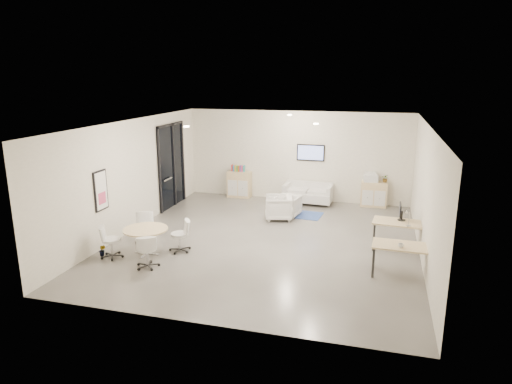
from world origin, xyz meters
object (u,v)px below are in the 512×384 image
Objects in this scene: loveseat at (308,194)px; sideboard_right at (374,194)px; armchair_left at (278,206)px; desk_front at (404,248)px; armchair_right at (288,205)px; sideboard_left at (239,184)px; desk_rear at (401,225)px; round_table at (146,232)px.

sideboard_right is at bearing 7.61° from loveseat.
sideboard_right is 3.65m from armchair_left.
desk_front is (3.62, -3.34, 0.24)m from armchair_left.
loveseat is at bearing 86.80° from armchair_right.
armchair_left is at bearing -141.51° from sideboard_right.
sideboard_left reaches higher than desk_rear.
loveseat is 4.83m from desk_rear.
desk_front is at bearing -84.81° from desk_rear.
armchair_right is 0.52× the size of desk_front.
armchair_right is at bearing 134.51° from desk_front.
desk_front is 1.27× the size of round_table.
desk_front is at bearing -82.26° from sideboard_right.
sideboard_right reaches higher than desk_front.
armchair_left reaches higher than armchair_right.
loveseat reaches higher than desk_front.
sideboard_left reaches higher than sideboard_right.
armchair_right is 5.07m from desk_front.
loveseat is 1.15× the size of desk_rear.
sideboard_right is (4.85, 0.01, -0.05)m from sideboard_left.
sideboard_right reaches higher than round_table.
round_table is (-3.20, -5.81, 0.25)m from loveseat.
loveseat is at bearing -3.82° from sideboard_left.
armchair_left reaches higher than desk_rear.
desk_front is (5.61, -5.60, 0.17)m from sideboard_left.
loveseat is 2.18m from armchair_left.
round_table is (-2.81, -4.13, 0.23)m from armchair_right.
sideboard_right reaches higher than armchair_left.
sideboard_right is 2.25m from loveseat.
armchair_right is 0.49× the size of desk_rear.
armchair_right is at bearing -100.33° from loveseat.
sideboard_left is 1.17× the size of armchair_left.
sideboard_right is at bearing 100.03° from desk_front.
sideboard_left is at bearing 84.29° from round_table.
armchair_left is at bearing -48.68° from sideboard_left.
desk_rear is 1.66m from desk_front.
loveseat is at bearing 133.63° from desk_rear.
loveseat is at bearing 150.12° from armchair_left.
armchair_left is 4.00m from desk_rear.
sideboard_left is 0.87× the size of round_table.
armchair_right is (-0.39, -1.68, 0.03)m from loveseat.
armchair_right is at bearing 153.46° from desk_rear.
desk_rear is at bearing -35.09° from sideboard_left.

